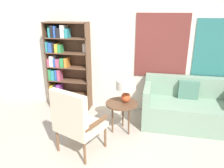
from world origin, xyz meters
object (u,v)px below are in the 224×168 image
object	(u,v)px
bookshelf	(64,64)
table_lamp	(126,87)
armchair	(75,119)
side_table	(122,106)
couch	(187,108)

from	to	relation	value
bookshelf	table_lamp	world-z (taller)	bookshelf
armchair	side_table	bearing A→B (deg)	53.95
side_table	table_lamp	xyz separation A→B (m)	(0.06, 0.04, 0.33)
bookshelf	armchair	world-z (taller)	bookshelf
armchair	side_table	size ratio (longest dim) A/B	1.85
couch	side_table	xyz separation A→B (m)	(-1.15, -0.51, 0.16)
side_table	table_lamp	distance (m)	0.34
side_table	table_lamp	bearing A→B (deg)	35.73
bookshelf	side_table	bearing A→B (deg)	-29.63
bookshelf	armchair	xyz separation A→B (m)	(0.82, -1.55, -0.39)
bookshelf	armchair	bearing A→B (deg)	-61.93
bookshelf	couch	bearing A→B (deg)	-6.09
couch	table_lamp	distance (m)	1.29
armchair	table_lamp	xyz separation A→B (m)	(0.62, 0.81, 0.25)
side_table	couch	bearing A→B (deg)	24.03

